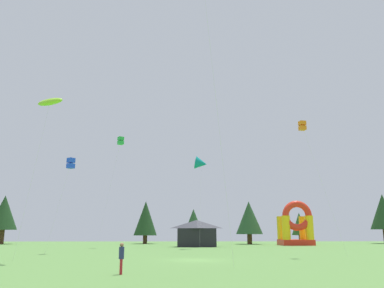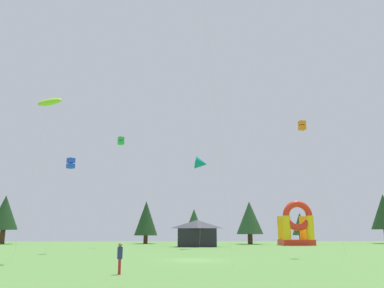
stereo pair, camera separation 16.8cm
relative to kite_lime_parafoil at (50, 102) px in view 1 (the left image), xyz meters
name	(u,v)px [view 1 (the left image)]	position (x,y,z in m)	size (l,w,h in m)	color
ground_plane	(197,260)	(12.60, 1.32, -13.17)	(120.00, 120.00, 0.00)	#5B8C42
kite_lime_parafoil	(50,102)	(0.00, 0.00, 0.00)	(4.03, 2.75, 13.69)	#8CD826
kite_orange_box	(302,126)	(23.34, 5.21, -0.58)	(4.13, 1.06, 13.09)	orange
kite_teal_delta	(201,163)	(14.07, 23.14, -1.38)	(2.14, 4.89, 12.85)	#0C7F7A
kite_blue_box	(71,163)	(-1.31, 12.10, -3.29)	(2.01, 2.45, 10.49)	blue
kite_green_box	(121,141)	(1.78, 27.51, 2.85)	(3.10, 2.41, 16.65)	green
person_far_side	(121,255)	(7.99, -9.53, -12.15)	(0.38, 0.38, 1.72)	#B21E26
inflatable_orange_dome	(296,228)	(30.80, 35.88, -10.31)	(5.29, 4.88, 7.39)	red
festival_tent	(197,233)	(13.62, 29.59, -11.16)	(5.84, 3.33, 4.02)	black
tree_row_2	(4,213)	(-21.89, 43.11, -7.49)	(5.04, 5.04, 8.92)	#4C331E
tree_row_3	(146,218)	(4.41, 44.44, -8.44)	(4.40, 4.40, 7.98)	#4C331E
tree_row_4	(194,222)	(13.64, 46.58, -9.16)	(3.98, 3.98, 6.59)	#4C331E
tree_row_5	(249,218)	(23.79, 41.58, -8.44)	(4.90, 4.90, 7.75)	#4C331E
tree_row_6	(299,224)	(33.63, 43.29, -9.54)	(3.01, 3.01, 5.75)	#4C331E
tree_row_7	(383,212)	(50.57, 44.45, -7.20)	(5.25, 5.25, 9.42)	#4C331E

